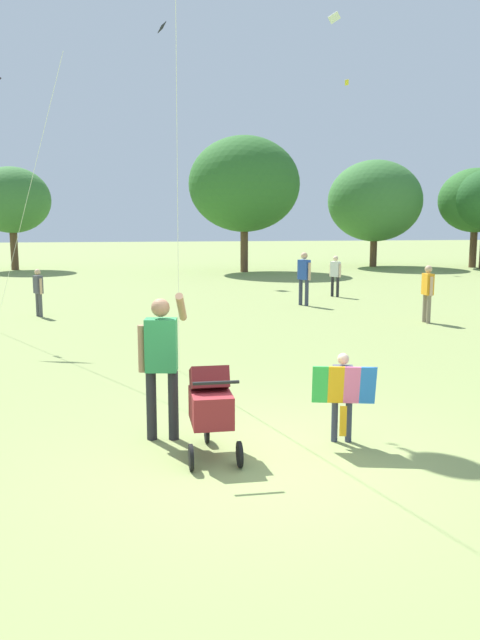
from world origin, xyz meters
The scene contains 10 objects.
ground_plane centered at (0.00, 0.00, 0.00)m, with size 120.00×120.00×0.00m, color #849351.
treeline_distant centered at (0.89, 24.46, 3.64)m, with size 43.20×6.76×6.32m.
child_with_butterfly_kite centered at (1.01, 0.41, 0.65)m, with size 0.75×0.43×1.08m.
person_adult_flyer centered at (-1.09, 0.83, 1.03)m, with size 0.60×0.52×1.79m.
stroller centered at (-0.57, 0.23, 0.61)m, with size 0.57×1.09×1.03m.
distant_kites_cluster centered at (-1.04, 23.43, 10.75)m, with size 24.94×3.99×3.44m.
person_red_shirt centered at (-4.13, 10.86, 0.75)m, with size 0.29×0.35×1.27m.
person_couple_left centered at (4.85, 13.87, 0.80)m, with size 0.33×0.35×1.35m.
person_kid_running centered at (5.65, 8.48, 0.85)m, with size 0.21×0.46×1.44m.
person_back_turned centered at (3.33, 11.97, 0.93)m, with size 0.37×0.44×1.59m.
Camera 1 is at (-1.20, -6.66, 2.66)m, focal length 36.18 mm.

